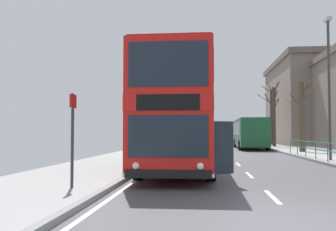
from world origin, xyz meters
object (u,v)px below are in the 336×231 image
(bus_stop_sign_near, at_px, (73,129))
(bare_tree_far_02, at_px, (272,116))
(street_lamp_far_side, at_px, (329,77))
(double_decker_bus_main, at_px, (181,116))
(background_building_01, at_px, (324,102))
(bare_tree_far_00, at_px, (274,114))
(background_bus_far_lane, at_px, (250,133))
(bare_tree_far_01, at_px, (302,115))

(bus_stop_sign_near, bearing_deg, bare_tree_far_02, 72.41)
(bus_stop_sign_near, distance_m, street_lamp_far_side, 15.25)
(double_decker_bus_main, height_order, background_building_01, background_building_01)
(bus_stop_sign_near, height_order, bare_tree_far_02, bare_tree_far_02)
(bare_tree_far_02, bearing_deg, bare_tree_far_00, -97.76)
(bus_stop_sign_near, distance_m, bare_tree_far_02, 38.64)
(background_bus_far_lane, relative_size, background_building_01, 0.58)
(bare_tree_far_01, bearing_deg, double_decker_bus_main, -122.07)
(double_decker_bus_main, height_order, street_lamp_far_side, street_lamp_far_side)
(bare_tree_far_00, distance_m, bare_tree_far_02, 5.67)
(double_decker_bus_main, relative_size, street_lamp_far_side, 1.51)
(double_decker_bus_main, relative_size, background_bus_far_lane, 1.09)
(background_bus_far_lane, bearing_deg, street_lamp_far_side, -82.63)
(background_building_01, bearing_deg, background_bus_far_lane, -128.04)
(bare_tree_far_02, bearing_deg, background_bus_far_lane, -113.14)
(bus_stop_sign_near, height_order, bare_tree_far_01, bare_tree_far_01)
(street_lamp_far_side, relative_size, background_building_01, 0.41)
(double_decker_bus_main, height_order, bare_tree_far_02, bare_tree_far_02)
(background_bus_far_lane, xyz_separation_m, background_building_01, (11.96, 15.28, 4.18))
(street_lamp_far_side, relative_size, bare_tree_far_02, 1.15)
(background_building_01, bearing_deg, bare_tree_far_02, -141.29)
(double_decker_bus_main, bearing_deg, bare_tree_far_01, 57.93)
(bare_tree_far_01, distance_m, background_building_01, 25.29)
(double_decker_bus_main, distance_m, bare_tree_far_00, 26.21)
(bare_tree_far_01, bearing_deg, background_bus_far_lane, 110.20)
(double_decker_bus_main, xyz_separation_m, street_lamp_far_side, (7.67, 4.62, 2.26))
(double_decker_bus_main, xyz_separation_m, bare_tree_far_02, (9.16, 30.42, 1.30))
(double_decker_bus_main, bearing_deg, background_bus_far_lane, 75.92)
(bare_tree_far_01, bearing_deg, background_building_01, 69.18)
(double_decker_bus_main, distance_m, bare_tree_far_02, 31.79)
(bare_tree_far_01, relative_size, background_building_01, 0.29)
(street_lamp_far_side, bearing_deg, bare_tree_far_02, 86.70)
(background_bus_far_lane, height_order, bare_tree_far_01, bare_tree_far_01)
(street_lamp_far_side, bearing_deg, background_bus_far_lane, 97.37)
(bare_tree_far_00, bearing_deg, street_lamp_far_side, -92.05)
(bus_stop_sign_near, height_order, background_building_01, background_building_01)
(double_decker_bus_main, distance_m, bus_stop_sign_near, 6.88)
(bus_stop_sign_near, bearing_deg, double_decker_bus_main, 68.55)
(bus_stop_sign_near, xyz_separation_m, street_lamp_far_side, (10.18, 10.99, 2.90))
(bus_stop_sign_near, distance_m, bare_tree_far_01, 22.77)
(double_decker_bus_main, bearing_deg, bus_stop_sign_near, -111.45)
(bus_stop_sign_near, bearing_deg, background_building_01, 65.35)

